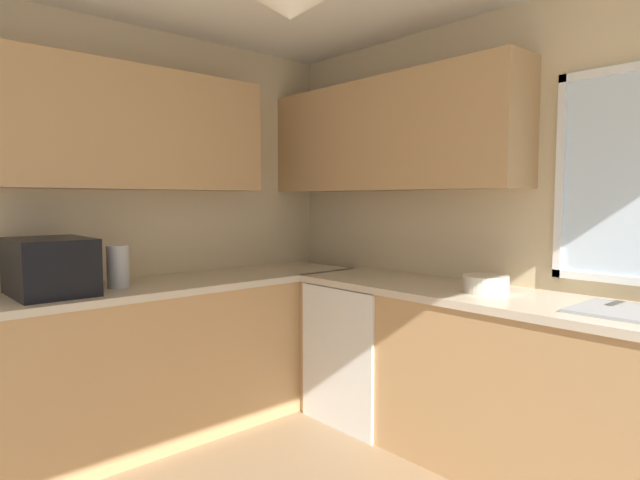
{
  "coord_description": "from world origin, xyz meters",
  "views": [
    {
      "loc": [
        1.36,
        -1.09,
        1.39
      ],
      "look_at": [
        -0.67,
        0.73,
        1.18
      ],
      "focal_mm": 29.65,
      "sensor_mm": 36.0,
      "label": 1
    }
  ],
  "objects": [
    {
      "name": "room_shell",
      "position": [
        -0.77,
        0.54,
        1.78
      ],
      "size": [
        3.85,
        3.5,
        2.52
      ],
      "color": "beige",
      "rests_on": "ground_plane"
    },
    {
      "name": "counter_run_left",
      "position": [
        -1.56,
        0.0,
        0.45
      ],
      "size": [
        0.65,
        3.11,
        0.9
      ],
      "color": "tan",
      "rests_on": "ground_plane"
    },
    {
      "name": "counter_run_back",
      "position": [
        0.21,
        1.38,
        0.45
      ],
      "size": [
        2.94,
        0.65,
        0.9
      ],
      "color": "tan",
      "rests_on": "ground_plane"
    },
    {
      "name": "dishwasher",
      "position": [
        -0.9,
        1.35,
        0.43
      ],
      "size": [
        0.6,
        0.6,
        0.86
      ],
      "primitive_type": "cube",
      "color": "white",
      "rests_on": "ground_plane"
    },
    {
      "name": "microwave",
      "position": [
        -1.56,
        -0.33,
        1.05
      ],
      "size": [
        0.48,
        0.36,
        0.29
      ],
      "primitive_type": "cube",
      "color": "black",
      "rests_on": "counter_run_left"
    },
    {
      "name": "kettle",
      "position": [
        -1.54,
        0.01,
        1.02
      ],
      "size": [
        0.12,
        0.12,
        0.24
      ],
      "primitive_type": "cylinder",
      "color": "#B7B7BC",
      "rests_on": "counter_run_left"
    },
    {
      "name": "bowl",
      "position": [
        -0.1,
        1.38,
        0.95
      ],
      "size": [
        0.23,
        0.23,
        0.09
      ],
      "primitive_type": "cylinder",
      "color": "beige",
      "rests_on": "counter_run_back"
    }
  ]
}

